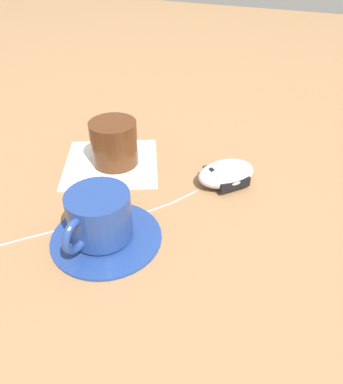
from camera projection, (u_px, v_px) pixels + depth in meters
ground_plane at (129, 188)px, 0.60m from camera, size 3.00×3.00×0.00m
saucer at (106, 236)px, 0.50m from camera, size 0.15×0.15×0.01m
coffee_cup at (99, 216)px, 0.48m from camera, size 0.11×0.08×0.06m
computer_mouse at (226, 174)px, 0.60m from camera, size 0.11×0.11×0.04m
mouse_cable at (101, 219)px, 0.53m from camera, size 0.23×0.22×0.00m
napkin_under_glass at (111, 163)px, 0.66m from camera, size 0.21×0.21×0.00m
drinking_glass at (114, 143)px, 0.63m from camera, size 0.08×0.08×0.08m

